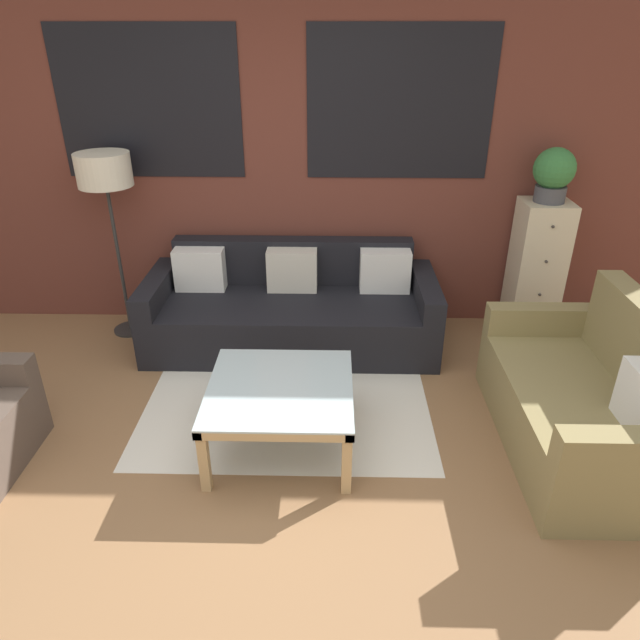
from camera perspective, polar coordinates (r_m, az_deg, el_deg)
The scene contains 9 objects.
ground_plane at distance 3.20m, azimuth -7.67°, elevation -19.50°, with size 16.00×16.00×0.00m, color #8E6642.
wall_back_brick at distance 4.70m, azimuth -4.41°, elevation 16.07°, with size 8.40×0.09×2.80m.
rug at distance 4.10m, azimuth -3.14°, elevation -7.11°, with size 1.93×1.72×0.00m.
couch_dark at distance 4.60m, azimuth -2.85°, elevation 0.98°, with size 2.28×0.88×0.78m.
settee_vintage at distance 3.79m, azimuth 25.08°, elevation -7.65°, with size 0.80×1.51×0.92m.
coffee_table at distance 3.42m, azimuth -3.99°, elevation -7.57°, with size 0.86×0.86×0.43m.
floor_lamp at distance 4.71m, azimuth -20.69°, elevation 13.13°, with size 0.41×0.41×1.49m.
drawer_cabinet at distance 4.96m, azimuth 20.76°, elevation 4.74°, with size 0.38×0.37×1.12m.
potted_plant at distance 4.75m, azimuth 22.33°, elevation 13.43°, with size 0.31×0.31×0.41m.
Camera 1 is at (0.45, -2.15, 2.32)m, focal length 32.00 mm.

